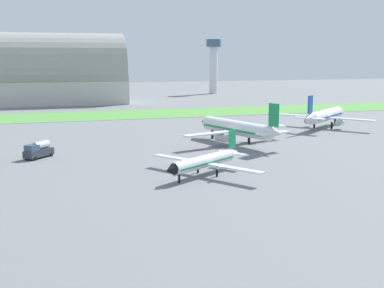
{
  "coord_description": "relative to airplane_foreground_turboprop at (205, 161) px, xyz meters",
  "views": [
    {
      "loc": [
        -24.95,
        -90.75,
        20.08
      ],
      "look_at": [
        2.39,
        1.68,
        3.0
      ],
      "focal_mm": 46.18,
      "sensor_mm": 36.0,
      "label": 1
    }
  ],
  "objects": [
    {
      "name": "ground_plane",
      "position": [
        -0.55,
        12.41,
        -2.54
      ],
      "size": [
        600.0,
        600.0,
        0.0
      ],
      "primitive_type": "plane",
      "color": "slate"
    },
    {
      "name": "grass_taxiway_strip",
      "position": [
        -0.55,
        93.47,
        -2.5
      ],
      "size": [
        360.0,
        28.0,
        0.08
      ],
      "primitive_type": "cube",
      "color": "#549342",
      "rests_on": "ground_plane"
    },
    {
      "name": "airplane_foreground_turboprop",
      "position": [
        0.0,
        0.0,
        0.0
      ],
      "size": [
        17.59,
        20.03,
        6.94
      ],
      "rotation": [
        0.0,
        0.0,
        3.73
      ],
      "color": "silver",
      "rests_on": "ground_plane"
    },
    {
      "name": "airplane_parked_jet_far",
      "position": [
        50.07,
        44.45,
        1.06
      ],
      "size": [
        23.76,
        23.3,
        10.01
      ],
      "rotation": [
        0.0,
        0.0,
        0.68
      ],
      "color": "white",
      "rests_on": "ground_plane"
    },
    {
      "name": "airplane_midfield_jet",
      "position": [
        16.7,
        26.91,
        1.21
      ],
      "size": [
        28.6,
        28.33,
        10.41
      ],
      "rotation": [
        0.0,
        0.0,
        1.89
      ],
      "color": "white",
      "rests_on": "ground_plane"
    },
    {
      "name": "fuel_truck_near_gate",
      "position": [
        -27.54,
        23.67,
        -0.96
      ],
      "size": [
        6.13,
        6.44,
        3.29
      ],
      "rotation": [
        0.0,
        0.0,
        3.98
      ],
      "color": "#2D333D",
      "rests_on": "ground_plane"
    },
    {
      "name": "hangar_distant",
      "position": [
        -20.47,
        143.25,
        10.43
      ],
      "size": [
        57.94,
        28.75,
        30.06
      ],
      "color": "#BCB7B2",
      "rests_on": "ground_plane"
    },
    {
      "name": "control_tower",
      "position": [
        63.23,
        180.09,
        15.18
      ],
      "size": [
        8.0,
        8.0,
        29.38
      ],
      "color": "silver",
      "rests_on": "ground_plane"
    }
  ]
}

